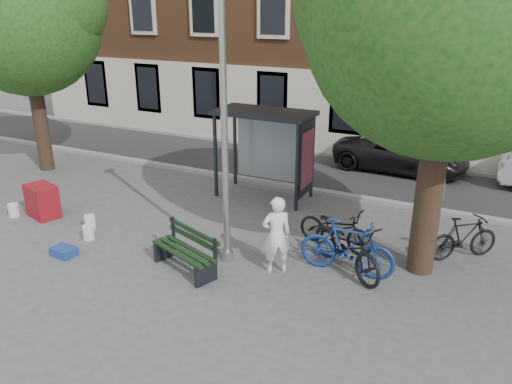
{
  "coord_description": "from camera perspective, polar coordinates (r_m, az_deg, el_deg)",
  "views": [
    {
      "loc": [
        5.08,
        -8.75,
        5.49
      ],
      "look_at": [
        0.28,
        0.91,
        1.4
      ],
      "focal_mm": 35.0,
      "sensor_mm": 36.0,
      "label": 1
    }
  ],
  "objects": [
    {
      "name": "painter",
      "position": [
        10.66,
        2.36,
        -4.93
      ],
      "size": [
        0.76,
        0.72,
        1.74
      ],
      "primitive_type": "imported",
      "rotation": [
        0.0,
        0.0,
        3.81
      ],
      "color": "white",
      "rests_on": "ground"
    },
    {
      "name": "lamppost",
      "position": [
        10.48,
        -3.6,
        5.75
      ],
      "size": [
        0.28,
        0.35,
        6.11
      ],
      "color": "#9EA0A3",
      "rests_on": "ground"
    },
    {
      "name": "notice_sign",
      "position": [
        11.4,
        19.68,
        -1.07
      ],
      "size": [
        0.35,
        0.05,
        2.02
      ],
      "rotation": [
        0.0,
        0.0,
        0.06
      ],
      "color": "#9EA0A3",
      "rests_on": "ground"
    },
    {
      "name": "red_stand",
      "position": [
        14.77,
        -23.24,
        -0.96
      ],
      "size": [
        1.03,
        0.83,
        0.9
      ],
      "primitive_type": "cube",
      "rotation": [
        0.0,
        0.0,
        -0.29
      ],
      "color": "maroon",
      "rests_on": "ground"
    },
    {
      "name": "curb_far",
      "position": [
        19.25,
        10.05,
        4.05
      ],
      "size": [
        40.0,
        0.25,
        0.12
      ],
      "primitive_type": "cube",
      "color": "gray",
      "rests_on": "ground"
    },
    {
      "name": "bench",
      "position": [
        11.03,
        -7.98,
        -6.86
      ],
      "size": [
        1.84,
        1.11,
        0.9
      ],
      "rotation": [
        0.0,
        0.0,
        -0.35
      ],
      "color": "#1E2328",
      "rests_on": "ground"
    },
    {
      "name": "bucket_c",
      "position": [
        13.05,
        -18.6,
        -4.4
      ],
      "size": [
        0.34,
        0.34,
        0.36
      ],
      "primitive_type": "cylinder",
      "rotation": [
        0.0,
        0.0,
        0.25
      ],
      "color": "silver",
      "rests_on": "ground"
    },
    {
      "name": "bike_d",
      "position": [
        12.28,
        22.65,
        -4.83
      ],
      "size": [
        1.63,
        1.49,
        1.04
      ],
      "primitive_type": "imported",
      "rotation": [
        0.0,
        0.0,
        2.27
      ],
      "color": "black",
      "rests_on": "ground"
    },
    {
      "name": "blue_crate",
      "position": [
        12.46,
        -21.09,
        -6.37
      ],
      "size": [
        0.58,
        0.44,
        0.2
      ],
      "primitive_type": "cube",
      "rotation": [
        0.0,
        0.0,
        -0.08
      ],
      "color": "navy",
      "rests_on": "ground"
    },
    {
      "name": "bucket_a",
      "position": [
        15.2,
        -25.95,
        -1.88
      ],
      "size": [
        0.29,
        0.29,
        0.36
      ],
      "primitive_type": "cylinder",
      "rotation": [
        0.0,
        0.0,
        -0.02
      ],
      "color": "white",
      "rests_on": "ground"
    },
    {
      "name": "road",
      "position": [
        17.44,
        8.12,
        2.21
      ],
      "size": [
        40.0,
        4.0,
        0.01
      ],
      "primitive_type": "cube",
      "color": "#28282B",
      "rests_on": "ground"
    },
    {
      "name": "curb_near",
      "position": [
        15.64,
        5.77,
        0.33
      ],
      "size": [
        40.0,
        0.25,
        0.12
      ],
      "primitive_type": "cube",
      "color": "gray",
      "rests_on": "ground"
    },
    {
      "name": "car_dark",
      "position": [
        18.07,
        16.21,
        4.31
      ],
      "size": [
        4.59,
        2.24,
        1.26
      ],
      "primitive_type": "imported",
      "rotation": [
        0.0,
        0.0,
        1.54
      ],
      "color": "black",
      "rests_on": "ground"
    },
    {
      "name": "bucket_b",
      "position": [
        13.64,
        -18.45,
        -3.28
      ],
      "size": [
        0.35,
        0.35,
        0.36
      ],
      "primitive_type": "cylinder",
      "rotation": [
        0.0,
        0.0,
        -0.3
      ],
      "color": "white",
      "rests_on": "ground"
    },
    {
      "name": "bike_b",
      "position": [
        10.86,
        10.36,
        -6.24
      ],
      "size": [
        2.09,
        0.64,
        1.25
      ],
      "primitive_type": "imported",
      "rotation": [
        0.0,
        0.0,
        1.6
      ],
      "color": "navy",
      "rests_on": "ground"
    },
    {
      "name": "bike_a",
      "position": [
        11.97,
        9.1,
        -4.11
      ],
      "size": [
        2.02,
        1.02,
        1.01
      ],
      "primitive_type": "imported",
      "rotation": [
        0.0,
        0.0,
        1.39
      ],
      "color": "black",
      "rests_on": "ground"
    },
    {
      "name": "bus_shelter",
      "position": [
        14.51,
        2.5,
        6.49
      ],
      "size": [
        2.85,
        1.45,
        2.62
      ],
      "color": "#1E2328",
      "rests_on": "ground"
    },
    {
      "name": "tree_left",
      "position": [
        18.26,
        -25.29,
        18.05
      ],
      "size": [
        5.18,
        4.86,
        7.4
      ],
      "color": "black",
      "rests_on": "ground"
    },
    {
      "name": "ground",
      "position": [
        11.51,
        -3.29,
        -7.75
      ],
      "size": [
        90.0,
        90.0,
        0.0
      ],
      "primitive_type": "plane",
      "color": "#4C4C4F",
      "rests_on": "ground"
    },
    {
      "name": "bike_c",
      "position": [
        10.97,
        10.29,
        -6.11
      ],
      "size": [
        2.29,
        1.97,
        1.19
      ],
      "primitive_type": "imported",
      "rotation": [
        0.0,
        0.0,
        0.94
      ],
      "color": "black",
      "rests_on": "ground"
    }
  ]
}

